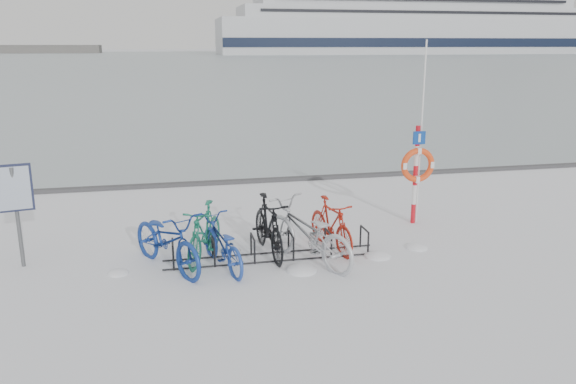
{
  "coord_description": "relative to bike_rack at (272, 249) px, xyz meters",
  "views": [
    {
      "loc": [
        -1.74,
        -9.63,
        3.86
      ],
      "look_at": [
        0.43,
        0.6,
        1.09
      ],
      "focal_mm": 35.0,
      "sensor_mm": 36.0,
      "label": 1
    }
  ],
  "objects": [
    {
      "name": "bike_0",
      "position": [
        -1.89,
        -0.08,
        0.38
      ],
      "size": [
        1.71,
        2.24,
        1.13
      ],
      "primitive_type": "imported",
      "rotation": [
        0.0,
        0.0,
        0.52
      ],
      "color": "navy",
      "rests_on": "ground"
    },
    {
      "name": "ice_sheet",
      "position": [
        0.0,
        155.0,
        -0.17
      ],
      "size": [
        400.0,
        298.0,
        0.02
      ],
      "primitive_type": "cube",
      "color": "#A3B2B8",
      "rests_on": "ground"
    },
    {
      "name": "bike_5",
      "position": [
        1.21,
        0.28,
        0.33
      ],
      "size": [
        0.82,
        1.77,
        1.03
      ],
      "primitive_type": "imported",
      "rotation": [
        0.0,
        0.0,
        0.2
      ],
      "color": "#A92013",
      "rests_on": "ground"
    },
    {
      "name": "ground",
      "position": [
        0.0,
        0.0,
        -0.18
      ],
      "size": [
        900.0,
        900.0,
        0.0
      ],
      "primitive_type": "plane",
      "color": "white",
      "rests_on": "ground"
    },
    {
      "name": "cruise_ferry",
      "position": [
        93.71,
        206.46,
        13.57
      ],
      "size": [
        153.7,
        28.95,
        50.5
      ],
      "color": "silver",
      "rests_on": "ground"
    },
    {
      "name": "bike_2",
      "position": [
        -0.95,
        -0.24,
        0.29
      ],
      "size": [
        1.09,
        1.89,
        0.94
      ],
      "primitive_type": "imported",
      "rotation": [
        0.0,
        0.0,
        3.42
      ],
      "color": "#20409C",
      "rests_on": "ground"
    },
    {
      "name": "lifebuoy_station",
      "position": [
        3.46,
        1.38,
        1.15
      ],
      "size": [
        0.76,
        0.22,
        3.95
      ],
      "color": "red",
      "rests_on": "ground"
    },
    {
      "name": "bike_4",
      "position": [
        0.59,
        -0.33,
        0.41
      ],
      "size": [
        1.78,
        2.34,
        1.18
      ],
      "primitive_type": "imported",
      "rotation": [
        0.0,
        0.0,
        3.66
      ],
      "color": "#ACAFB5",
      "rests_on": "ground"
    },
    {
      "name": "quay_edge",
      "position": [
        0.0,
        5.9,
        -0.13
      ],
      "size": [
        400.0,
        0.25,
        0.1
      ],
      "primitive_type": "cube",
      "color": "#3F3F42",
      "rests_on": "ground"
    },
    {
      "name": "bike_3",
      "position": [
        -0.02,
        0.24,
        0.39
      ],
      "size": [
        0.71,
        1.94,
        1.14
      ],
      "primitive_type": "imported",
      "rotation": [
        0.0,
        0.0,
        0.09
      ],
      "color": "black",
      "rests_on": "ground"
    },
    {
      "name": "snow_drifts",
      "position": [
        0.73,
        -0.21,
        -0.18
      ],
      "size": [
        6.02,
        2.02,
        0.2
      ],
      "color": "white",
      "rests_on": "ground"
    },
    {
      "name": "info_board",
      "position": [
        -4.44,
        0.52,
        1.16
      ],
      "size": [
        0.66,
        0.35,
        1.86
      ],
      "rotation": [
        0.0,
        0.0,
        0.2
      ],
      "color": "#595B5E",
      "rests_on": "ground"
    },
    {
      "name": "bike_rack",
      "position": [
        0.0,
        0.0,
        0.0
      ],
      "size": [
        4.0,
        0.48,
        0.46
      ],
      "color": "black",
      "rests_on": "ground"
    },
    {
      "name": "bike_1",
      "position": [
        -1.22,
        0.24,
        0.35
      ],
      "size": [
        1.15,
        1.84,
        1.07
      ],
      "primitive_type": "imported",
      "rotation": [
        0.0,
        0.0,
        -0.4
      ],
      "color": "#186951",
      "rests_on": "ground"
    }
  ]
}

